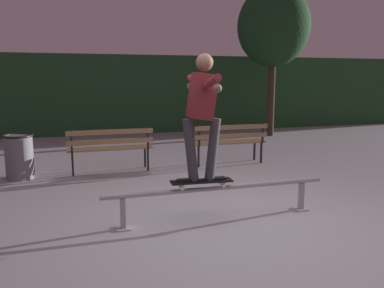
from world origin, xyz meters
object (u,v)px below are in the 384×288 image
(skateboard, at_px, (202,182))
(trash_can, at_px, (19,156))
(grind_rail, at_px, (218,193))
(skateboarder, at_px, (202,107))
(park_bench_left_center, at_px, (229,139))
(tree_far_right, at_px, (273,27))
(park_bench_leftmost, at_px, (110,145))

(skateboard, bearing_deg, trash_can, 130.53)
(skateboard, bearing_deg, grind_rail, -0.00)
(skateboarder, xyz_separation_m, trash_can, (-2.49, 2.91, -1.03))
(park_bench_left_center, bearing_deg, skateboarder, -118.10)
(skateboard, bearing_deg, park_bench_left_center, 61.86)
(park_bench_left_center, relative_size, tree_far_right, 0.35)
(grind_rail, distance_m, park_bench_left_center, 3.21)
(grind_rail, distance_m, skateboard, 0.28)
(park_bench_left_center, distance_m, trash_can, 4.05)
(park_bench_left_center, bearing_deg, trash_can, -179.97)
(trash_can, bearing_deg, skateboard, -49.47)
(grind_rail, height_order, trash_can, trash_can)
(skateboarder, bearing_deg, park_bench_leftmost, 106.88)
(grind_rail, bearing_deg, skateboarder, -179.95)
(park_bench_leftmost, distance_m, tree_far_right, 6.91)
(skateboard, xyz_separation_m, park_bench_leftmost, (-0.88, 2.91, 0.03))
(park_bench_leftmost, bearing_deg, grind_rail, -69.19)
(skateboarder, bearing_deg, trash_can, 130.56)
(skateboard, relative_size, tree_far_right, 0.17)
(skateboarder, relative_size, tree_far_right, 0.34)
(skateboarder, bearing_deg, skateboard, 176.18)
(skateboarder, height_order, tree_far_right, tree_far_right)
(park_bench_leftmost, distance_m, trash_can, 1.61)
(park_bench_leftmost, height_order, park_bench_left_center, same)
(skateboard, xyz_separation_m, skateboarder, (0.00, -0.00, 0.94))
(skateboard, height_order, park_bench_leftmost, park_bench_leftmost)
(park_bench_leftmost, height_order, trash_can, park_bench_leftmost)
(grind_rail, height_order, park_bench_leftmost, park_bench_leftmost)
(skateboard, relative_size, trash_can, 0.99)
(grind_rail, relative_size, park_bench_left_center, 1.85)
(skateboarder, xyz_separation_m, park_bench_leftmost, (-0.88, 2.92, -0.91))
(grind_rail, bearing_deg, tree_far_right, 57.15)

